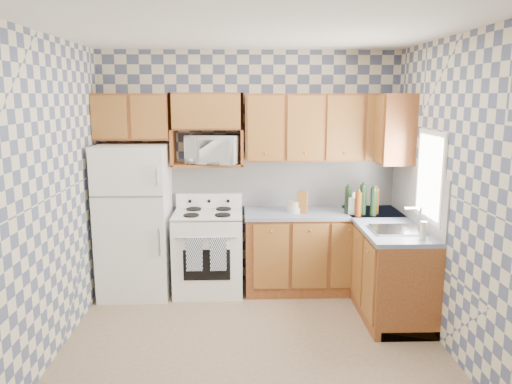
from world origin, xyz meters
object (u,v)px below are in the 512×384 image
(refrigerator, at_px, (135,221))
(stove_body, at_px, (209,253))
(electric_kettle, at_px, (354,205))
(microwave, at_px, (214,149))

(refrigerator, bearing_deg, stove_body, 1.78)
(electric_kettle, bearing_deg, stove_body, 176.50)
(refrigerator, xyz_separation_m, electric_kettle, (2.42, -0.07, 0.17))
(stove_body, height_order, microwave, microwave)
(microwave, bearing_deg, refrigerator, -154.76)
(refrigerator, height_order, stove_body, refrigerator)
(stove_body, distance_m, microwave, 1.17)
(microwave, height_order, electric_kettle, microwave)
(refrigerator, relative_size, stove_body, 1.87)
(stove_body, distance_m, electric_kettle, 1.71)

